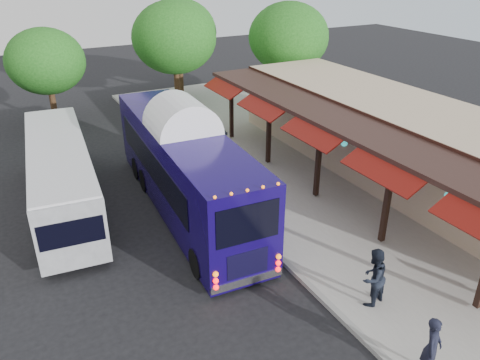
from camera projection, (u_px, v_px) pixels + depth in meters
ground at (294, 275)px, 15.51m from camera, size 90.00×90.00×0.00m
sidewalk at (338, 192)px, 20.76m from camera, size 10.00×40.00×0.15m
curb at (239, 218)px, 18.68m from camera, size 0.20×40.00×0.16m
station_shelter at (400, 141)px, 21.40m from camera, size 8.15×20.00×3.60m
coach_bus at (184, 164)px, 18.66m from camera, size 3.12×11.91×3.77m
city_bus at (61, 174)px, 19.02m from camera, size 3.14×10.48×2.77m
ped_a at (432, 347)px, 11.35m from camera, size 0.75×0.67×1.72m
ped_b at (373, 277)px, 13.67m from camera, size 1.05×0.90×1.87m
ped_c at (246, 173)px, 20.10m from camera, size 1.18×0.73×1.88m
ped_d at (222, 146)px, 23.22m from camera, size 1.16×0.75×1.70m
tree_left at (174, 38)px, 30.28m from camera, size 5.48×5.48×7.01m
tree_mid at (178, 32)px, 32.85m from camera, size 5.39×5.39×6.90m
tree_right at (289, 37)px, 31.14m from camera, size 5.35×5.35×6.85m
tree_far at (46, 61)px, 27.45m from camera, size 4.55×4.55×5.82m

